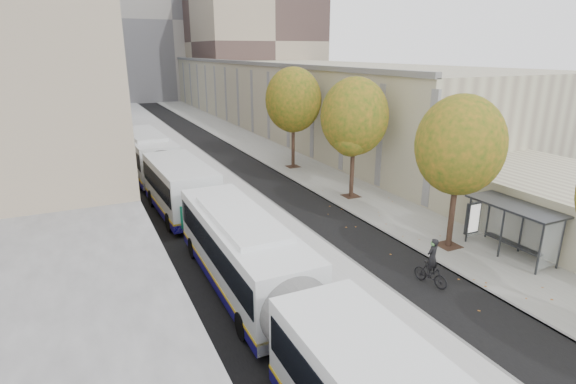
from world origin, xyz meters
TOP-DOWN VIEW (x-y plane):
  - bus_platform at (-3.88, 35.00)m, footprint 4.25×150.00m
  - sidewalk at (4.12, 35.00)m, footprint 4.75×150.00m
  - building_tan at (15.50, 64.00)m, footprint 18.00×92.00m
  - building_far_block at (6.00, 96.00)m, footprint 30.00×18.00m
  - bus_shelter at (5.69, 10.96)m, footprint 1.90×4.40m
  - tree_c at (3.60, 13.00)m, footprint 4.20×4.20m
  - tree_d at (3.60, 22.00)m, footprint 4.40×4.40m
  - tree_e at (3.60, 31.00)m, footprint 4.60×4.60m
  - bus_near at (-7.22, 9.67)m, footprint 2.77×18.19m
  - bus_far at (-7.77, 29.44)m, footprint 3.55×19.45m
  - cyclist at (0.07, 10.44)m, footprint 0.81×1.71m
  - distant_car at (-7.48, 55.72)m, footprint 1.94×3.98m

SIDE VIEW (x-z plane):
  - sidewalk at x=4.12m, z-range 0.00..0.08m
  - bus_platform at x=-3.88m, z-range 0.00..0.15m
  - distant_car at x=-7.48m, z-range 0.00..1.31m
  - cyclist at x=0.07m, z-range -0.27..1.84m
  - bus_near at x=-7.22m, z-range 0.14..3.17m
  - bus_far at x=-7.77m, z-range 0.15..3.38m
  - bus_shelter at x=5.69m, z-range 0.92..3.45m
  - building_tan at x=15.50m, z-range 0.00..8.00m
  - tree_c at x=3.60m, z-range 1.61..8.89m
  - tree_d at x=3.60m, z-range 1.67..9.27m
  - tree_e at x=3.60m, z-range 1.73..9.64m
  - building_far_block at x=6.00m, z-range 0.00..30.00m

